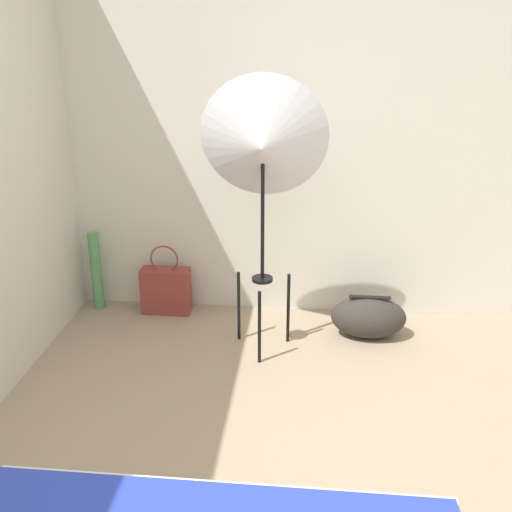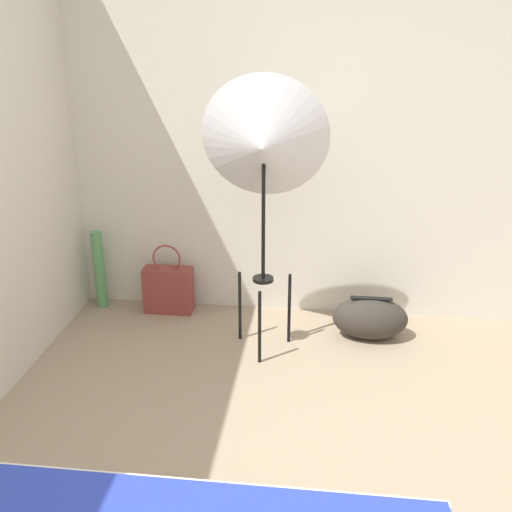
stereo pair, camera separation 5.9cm
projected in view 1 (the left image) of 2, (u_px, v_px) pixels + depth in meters
wall_back at (289, 122)px, 3.79m from camera, size 8.00×0.05×2.60m
photo_umbrella at (263, 145)px, 3.27m from camera, size 0.73×0.35×1.64m
tote_bag at (166, 290)px, 4.12m from camera, size 0.33×0.14×0.49m
duffel_bag at (368, 317)px, 3.81m from camera, size 0.47×0.27×0.28m
paper_roll at (96, 271)px, 4.15m from camera, size 0.07×0.07×0.56m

